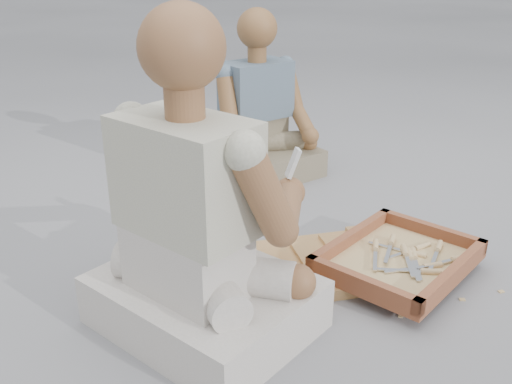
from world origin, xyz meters
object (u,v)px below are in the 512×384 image
carved_panel (326,264)px  companion (260,123)px  tool_tray (398,260)px  craftsman (201,230)px

carved_panel → companion: 1.04m
tool_tray → craftsman: craftsman is taller
carved_panel → tool_tray: bearing=-39.3°
carved_panel → craftsman: craftsman is taller
carved_panel → craftsman: size_ratio=0.63×
craftsman → companion: size_ratio=1.16×
craftsman → tool_tray: bearing=63.3°
companion → tool_tray: bearing=79.7°
companion → carved_panel: bearing=67.6°
tool_tray → companion: (0.07, 1.13, 0.22)m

